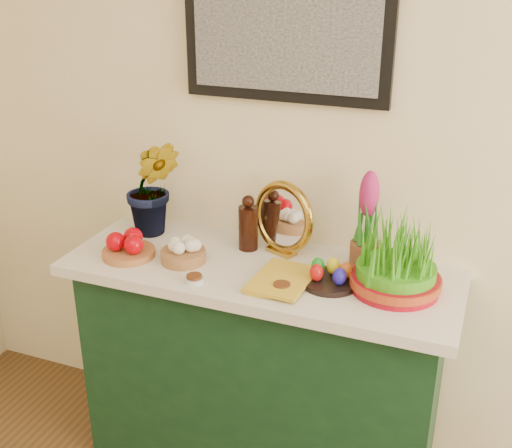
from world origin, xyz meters
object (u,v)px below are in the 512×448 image
at_px(sideboard, 261,374).
at_px(mirror, 283,219).
at_px(hyacinth_green, 152,172).
at_px(book, 257,273).
at_px(wheatgrass_sabzeh, 397,261).

relative_size(sideboard, mirror, 4.71).
height_order(sideboard, hyacinth_green, hyacinth_green).
relative_size(book, wheatgrass_sabzeh, 0.83).
relative_size(sideboard, wheatgrass_sabzeh, 4.34).
distance_m(hyacinth_green, wheatgrass_sabzeh, 0.98).
bearing_deg(hyacinth_green, book, -44.63).
bearing_deg(sideboard, hyacinth_green, 167.02).
distance_m(sideboard, mirror, 0.61).
bearing_deg(hyacinth_green, wheatgrass_sabzeh, -29.64).
height_order(sideboard, mirror, mirror).
height_order(hyacinth_green, mirror, hyacinth_green).
bearing_deg(book, sideboard, 106.17).
bearing_deg(book, mirror, 90.51).
bearing_deg(wheatgrass_sabzeh, hyacinth_green, 173.03).
relative_size(sideboard, hyacinth_green, 2.57).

